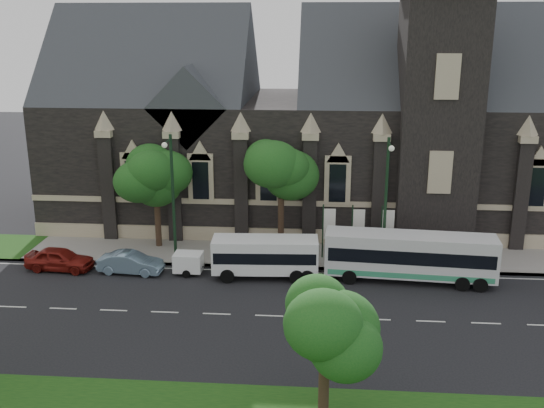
# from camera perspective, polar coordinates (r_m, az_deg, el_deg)

# --- Properties ---
(ground) EXTENTS (160.00, 160.00, 0.00)m
(ground) POSITION_cam_1_polar(r_m,az_deg,el_deg) (35.82, -5.13, -10.07)
(ground) COLOR black
(ground) RESTS_ON ground
(sidewalk) EXTENTS (80.00, 5.00, 0.15)m
(sidewalk) POSITION_cam_1_polar(r_m,az_deg,el_deg) (44.41, -3.14, -4.56)
(sidewalk) COLOR gray
(sidewalk) RESTS_ON ground
(museum) EXTENTS (40.00, 17.70, 29.90)m
(museum) POSITION_cam_1_polar(r_m,az_deg,el_deg) (50.99, 3.84, 7.58)
(museum) COLOR black
(museum) RESTS_ON ground
(tree_park_east) EXTENTS (3.40, 3.40, 6.28)m
(tree_park_east) POSITION_cam_1_polar(r_m,az_deg,el_deg) (24.99, 5.36, -10.54)
(tree_park_east) COLOR black
(tree_park_east) RESTS_ON ground
(tree_walk_right) EXTENTS (4.08, 4.08, 7.80)m
(tree_walk_right) POSITION_cam_1_polar(r_m,az_deg,el_deg) (43.58, 1.14, 2.96)
(tree_walk_right) COLOR black
(tree_walk_right) RESTS_ON ground
(tree_walk_left) EXTENTS (3.91, 3.91, 7.64)m
(tree_walk_left) POSITION_cam_1_polar(r_m,az_deg,el_deg) (44.99, -10.41, 3.01)
(tree_walk_left) COLOR black
(tree_walk_left) RESTS_ON ground
(street_lamp_near) EXTENTS (0.36, 1.88, 9.00)m
(street_lamp_near) POSITION_cam_1_polar(r_m,az_deg,el_deg) (40.43, 10.49, 0.59)
(street_lamp_near) COLOR black
(street_lamp_near) RESTS_ON ground
(street_lamp_mid) EXTENTS (0.36, 1.88, 9.00)m
(street_lamp_mid) POSITION_cam_1_polar(r_m,az_deg,el_deg) (41.31, -9.19, 0.99)
(street_lamp_mid) COLOR black
(street_lamp_mid) RESTS_ON ground
(banner_flag_left) EXTENTS (0.90, 0.10, 4.00)m
(banner_flag_left) POSITION_cam_1_polar(r_m,az_deg,el_deg) (42.81, 5.10, -2.13)
(banner_flag_left) COLOR black
(banner_flag_left) RESTS_ON ground
(banner_flag_center) EXTENTS (0.90, 0.10, 4.00)m
(banner_flag_center) POSITION_cam_1_polar(r_m,az_deg,el_deg) (42.89, 7.77, -2.18)
(banner_flag_center) COLOR black
(banner_flag_center) RESTS_ON ground
(banner_flag_right) EXTENTS (0.90, 0.10, 4.00)m
(banner_flag_right) POSITION_cam_1_polar(r_m,az_deg,el_deg) (43.06, 10.43, -2.23)
(banner_flag_right) COLOR black
(banner_flag_right) RESTS_ON ground
(tour_coach) EXTENTS (10.80, 3.19, 3.11)m
(tour_coach) POSITION_cam_1_polar(r_m,az_deg,el_deg) (40.33, 12.61, -4.68)
(tour_coach) COLOR silver
(tour_coach) RESTS_ON ground
(shuttle_bus) EXTENTS (6.88, 2.70, 2.62)m
(shuttle_bus) POSITION_cam_1_polar(r_m,az_deg,el_deg) (40.03, -0.60, -4.71)
(shuttle_bus) COLOR white
(shuttle_bus) RESTS_ON ground
(box_trailer) EXTENTS (2.67, 1.57, 1.42)m
(box_trailer) POSITION_cam_1_polar(r_m,az_deg,el_deg) (41.14, -7.72, -5.33)
(box_trailer) COLOR white
(box_trailer) RESTS_ON ground
(sedan) EXTENTS (4.38, 1.83, 1.41)m
(sedan) POSITION_cam_1_polar(r_m,az_deg,el_deg) (41.98, -12.91, -5.31)
(sedan) COLOR #7390A7
(sedan) RESTS_ON ground
(car_far_red) EXTENTS (4.63, 2.15, 1.54)m
(car_far_red) POSITION_cam_1_polar(r_m,az_deg,el_deg) (43.77, -19.00, -4.82)
(car_far_red) COLOR maroon
(car_far_red) RESTS_ON ground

